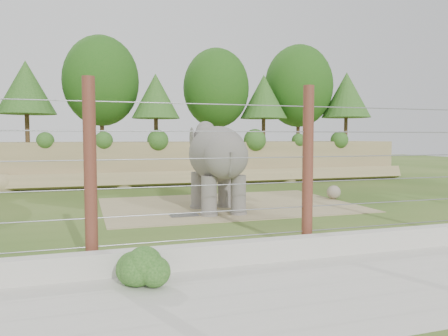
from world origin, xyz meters
name	(u,v)px	position (x,y,z in m)	size (l,w,h in m)	color
ground	(242,219)	(0.00, 0.00, 0.00)	(90.00, 90.00, 0.00)	#2F5618
back_embankment	(179,118)	(0.59, 12.68, 3.97)	(30.00, 5.52, 8.77)	#8C8054
dirt_patch	(228,205)	(0.50, 3.00, 0.01)	(10.00, 7.00, 0.02)	#988A5F
drain_grate	(184,215)	(-1.78, 1.10, 0.04)	(1.00, 0.60, 0.03)	#262628
elephant	(217,167)	(-0.37, 1.67, 1.67)	(1.77, 4.12, 3.34)	#69625E
stone_ball	(334,192)	(5.50, 3.06, 0.33)	(0.61, 0.61, 0.61)	gray
retaining_wall	(317,246)	(0.00, -5.00, 0.25)	(26.00, 0.35, 0.50)	beige
walkway	(371,284)	(0.00, -7.00, 0.01)	(26.00, 4.00, 0.01)	beige
barrier_fence	(308,169)	(0.00, -4.50, 2.00)	(20.26, 0.26, 4.00)	#59271C
walkway_shrub	(144,268)	(-4.10, -5.80, 0.35)	(0.68, 0.68, 0.68)	#1F4E16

